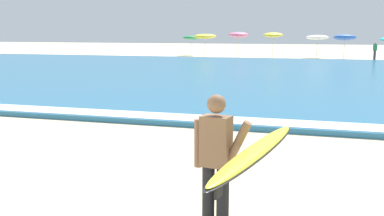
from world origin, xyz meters
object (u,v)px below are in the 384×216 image
Objects in this scene: beach_umbrella_1 at (205,36)px; beach_umbrella_4 at (317,37)px; surfer_with_board at (234,156)px; beach_umbrella_3 at (273,35)px; beach_umbrella_0 at (191,38)px; beach_umbrella_2 at (238,35)px; beach_umbrella_5 at (345,37)px; beachgoer_near_row_left at (375,50)px.

beach_umbrella_4 is (10.42, 0.75, -0.07)m from beach_umbrella_1.
beach_umbrella_1 is at bearing -175.86° from beach_umbrella_4.
surfer_with_board is 1.14× the size of beach_umbrella_3.
beach_umbrella_0 is 0.91× the size of beach_umbrella_1.
beach_umbrella_2 is 1.07× the size of beach_umbrella_5.
beachgoer_near_row_left is at bearing -27.46° from beach_umbrella_4.
beach_umbrella_3 is at bearing -157.56° from beach_umbrella_4.
beach_umbrella_5 is (6.20, 0.90, -0.21)m from beach_umbrella_3.
beach_umbrella_4 is 1.34× the size of beachgoer_near_row_left.
beach_umbrella_3 is at bearing 174.33° from beachgoer_near_row_left.
beach_umbrella_4 is (0.88, 37.23, 0.86)m from surfer_with_board.
surfer_with_board is 36.69m from beach_umbrella_5.
beach_umbrella_2 is 12.02m from beachgoer_near_row_left.
beach_umbrella_5 is at bearing 8.29° from beach_umbrella_3.
beach_umbrella_0 is 1.28× the size of beachgoer_near_row_left.
beach_umbrella_5 reaches higher than beach_umbrella_0.
beach_umbrella_2 is 1.51× the size of beachgoer_near_row_left.
beach_umbrella_5 is (14.66, -1.74, 0.10)m from beach_umbrella_0.
beach_umbrella_4 reaches higher than surfer_with_board.
beach_umbrella_4 is at bearing 163.66° from beach_umbrella_5.
beach_umbrella_2 reaches higher than beach_umbrella_1.
beach_umbrella_0 is 0.86× the size of beach_umbrella_3.
beachgoer_near_row_left is (11.85, -1.53, -1.27)m from beach_umbrella_2.
beach_umbrella_1 is (1.90, -1.81, 0.16)m from beach_umbrella_0.
beach_umbrella_4 is 5.39m from beachgoer_near_row_left.
beach_umbrella_0 is 8.87m from beach_umbrella_3.
beach_umbrella_1 is 0.99× the size of beach_umbrella_5.
beach_umbrella_5 reaches higher than beachgoer_near_row_left.
beach_umbrella_3 is (3.30, -0.68, -0.00)m from beach_umbrella_2.
beach_umbrella_3 is at bearing -11.71° from beach_umbrella_2.
beach_umbrella_3 reaches higher than surfer_with_board.
beach_umbrella_0 is at bearing 173.22° from beach_umbrella_5.
beach_umbrella_1 is 3.27m from beach_umbrella_2.
surfer_with_board is 1.28× the size of beach_umbrella_4.
beach_umbrella_3 is 8.68m from beachgoer_near_row_left.
beachgoer_near_row_left is at bearing -7.37° from beach_umbrella_2.
beach_umbrella_0 reaches higher than beachgoer_near_row_left.
beach_umbrella_1 reaches higher than beachgoer_near_row_left.
beach_umbrella_5 is 3.12m from beachgoer_near_row_left.
beach_umbrella_4 is 2.45m from beach_umbrella_5.
beach_umbrella_4 is at bearing 152.54° from beachgoer_near_row_left.
surfer_with_board is 1.13× the size of beach_umbrella_2.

